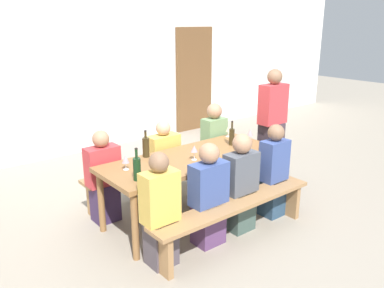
{
  "coord_description": "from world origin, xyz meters",
  "views": [
    {
      "loc": [
        -2.69,
        -3.32,
        2.24
      ],
      "look_at": [
        0.0,
        0.0,
        0.9
      ],
      "focal_mm": 37.31,
      "sensor_mm": 36.0,
      "label": 1
    }
  ],
  "objects_px": {
    "seated_guest_near_2": "(241,185)",
    "wine_bottle_1": "(137,168)",
    "tasting_table": "(192,163)",
    "bench_near": "(235,210)",
    "wine_bottle_2": "(232,136)",
    "seated_guest_far_2": "(214,146)",
    "standing_host": "(271,131)",
    "wine_bottle_0": "(146,147)",
    "wine_glass_1": "(250,133)",
    "seated_guest_far_0": "(104,179)",
    "bench_far": "(158,171)",
    "seated_guest_near_0": "(160,213)",
    "seated_guest_near_1": "(209,197)",
    "seated_guest_near_3": "(273,173)",
    "wine_glass_0": "(126,159)",
    "wine_glass_3": "(194,149)",
    "wine_glass_2": "(228,130)",
    "wooden_door": "(194,80)",
    "seated_guest_far_1": "(164,164)"
  },
  "relations": [
    {
      "from": "wine_glass_3",
      "to": "seated_guest_near_3",
      "type": "xyz_separation_m",
      "value": [
        0.82,
        -0.46,
        -0.34
      ]
    },
    {
      "from": "wooden_door",
      "to": "tasting_table",
      "type": "distance_m",
      "value": 4.0
    },
    {
      "from": "standing_host",
      "to": "seated_guest_near_1",
      "type": "bearing_deg",
      "value": 20.76
    },
    {
      "from": "wine_bottle_2",
      "to": "standing_host",
      "type": "distance_m",
      "value": 0.82
    },
    {
      "from": "seated_guest_near_3",
      "to": "wine_glass_1",
      "type": "bearing_deg",
      "value": -18.76
    },
    {
      "from": "seated_guest_near_3",
      "to": "seated_guest_far_0",
      "type": "bearing_deg",
      "value": 54.96
    },
    {
      "from": "wine_bottle_0",
      "to": "seated_guest_near_2",
      "type": "height_order",
      "value": "seated_guest_near_2"
    },
    {
      "from": "wine_bottle_2",
      "to": "standing_host",
      "type": "xyz_separation_m",
      "value": [
        0.81,
        0.05,
        -0.08
      ]
    },
    {
      "from": "seated_guest_near_2",
      "to": "tasting_table",
      "type": "bearing_deg",
      "value": 21.6
    },
    {
      "from": "wine_bottle_1",
      "to": "seated_guest_near_1",
      "type": "xyz_separation_m",
      "value": [
        0.61,
        -0.35,
        -0.35
      ]
    },
    {
      "from": "wine_glass_3",
      "to": "standing_host",
      "type": "relative_size",
      "value": 0.1
    },
    {
      "from": "seated_guest_near_3",
      "to": "standing_host",
      "type": "xyz_separation_m",
      "value": [
        0.71,
        0.65,
        0.25
      ]
    },
    {
      "from": "wine_bottle_0",
      "to": "wine_glass_2",
      "type": "xyz_separation_m",
      "value": [
        1.29,
        0.01,
        -0.02
      ]
    },
    {
      "from": "wine_glass_1",
      "to": "wine_glass_3",
      "type": "xyz_separation_m",
      "value": [
        -1.01,
        -0.11,
        0.02
      ]
    },
    {
      "from": "wine_bottle_0",
      "to": "bench_far",
      "type": "bearing_deg",
      "value": 43.65
    },
    {
      "from": "bench_far",
      "to": "seated_guest_near_1",
      "type": "relative_size",
      "value": 1.85
    },
    {
      "from": "wine_bottle_2",
      "to": "seated_guest_far_2",
      "type": "height_order",
      "value": "seated_guest_far_2"
    },
    {
      "from": "seated_guest_far_2",
      "to": "wine_glass_2",
      "type": "bearing_deg",
      "value": 10.44
    },
    {
      "from": "seated_guest_near_2",
      "to": "wine_glass_0",
      "type": "bearing_deg",
      "value": 56.61
    },
    {
      "from": "seated_guest_near_0",
      "to": "bench_near",
      "type": "bearing_deg",
      "value": -100.24
    },
    {
      "from": "wine_glass_0",
      "to": "seated_guest_near_2",
      "type": "relative_size",
      "value": 0.15
    },
    {
      "from": "wine_bottle_2",
      "to": "tasting_table",
      "type": "bearing_deg",
      "value": -176.85
    },
    {
      "from": "wine_glass_0",
      "to": "seated_guest_far_0",
      "type": "bearing_deg",
      "value": 95.37
    },
    {
      "from": "wooden_door",
      "to": "bench_far",
      "type": "xyz_separation_m",
      "value": [
        -2.54,
        -2.36,
        -0.69
      ]
    },
    {
      "from": "bench_far",
      "to": "wine_bottle_1",
      "type": "xyz_separation_m",
      "value": [
        -0.85,
        -0.92,
        0.51
      ]
    },
    {
      "from": "bench_far",
      "to": "wine_glass_3",
      "type": "relative_size",
      "value": 12.0
    },
    {
      "from": "wine_glass_1",
      "to": "seated_guest_far_0",
      "type": "relative_size",
      "value": 0.15
    },
    {
      "from": "seated_guest_far_2",
      "to": "wooden_door",
      "type": "bearing_deg",
      "value": 145.88
    },
    {
      "from": "tasting_table",
      "to": "wine_bottle_1",
      "type": "xyz_separation_m",
      "value": [
        -0.85,
        -0.21,
        0.2
      ]
    },
    {
      "from": "wine_glass_3",
      "to": "seated_guest_near_1",
      "type": "bearing_deg",
      "value": -112.04
    },
    {
      "from": "seated_guest_near_1",
      "to": "standing_host",
      "type": "height_order",
      "value": "standing_host"
    },
    {
      "from": "tasting_table",
      "to": "bench_near",
      "type": "height_order",
      "value": "tasting_table"
    },
    {
      "from": "wine_bottle_0",
      "to": "seated_guest_far_0",
      "type": "relative_size",
      "value": 0.29
    },
    {
      "from": "seated_guest_near_0",
      "to": "seated_guest_far_1",
      "type": "distance_m",
      "value": 1.4
    },
    {
      "from": "wine_glass_0",
      "to": "seated_guest_far_2",
      "type": "relative_size",
      "value": 0.14
    },
    {
      "from": "wine_glass_2",
      "to": "wooden_door",
      "type": "bearing_deg",
      "value": 58.8
    },
    {
      "from": "wooden_door",
      "to": "bench_near",
      "type": "relative_size",
      "value": 1.04
    },
    {
      "from": "wine_bottle_0",
      "to": "wine_glass_3",
      "type": "bearing_deg",
      "value": -50.21
    },
    {
      "from": "seated_guest_near_2",
      "to": "wine_bottle_1",
      "type": "bearing_deg",
      "value": 71.65
    },
    {
      "from": "wine_bottle_1",
      "to": "standing_host",
      "type": "xyz_separation_m",
      "value": [
        2.32,
        0.29,
        -0.09
      ]
    },
    {
      "from": "wine_glass_0",
      "to": "seated_guest_near_3",
      "type": "height_order",
      "value": "seated_guest_near_3"
    },
    {
      "from": "seated_guest_near_0",
      "to": "seated_guest_near_1",
      "type": "bearing_deg",
      "value": -90.0
    },
    {
      "from": "wooden_door",
      "to": "bench_far",
      "type": "bearing_deg",
      "value": -137.14
    },
    {
      "from": "standing_host",
      "to": "bench_far",
      "type": "bearing_deg",
      "value": -22.99
    },
    {
      "from": "wine_glass_0",
      "to": "wine_glass_3",
      "type": "distance_m",
      "value": 0.77
    },
    {
      "from": "tasting_table",
      "to": "bench_near",
      "type": "distance_m",
      "value": 0.78
    },
    {
      "from": "bench_near",
      "to": "seated_guest_far_0",
      "type": "height_order",
      "value": "seated_guest_far_0"
    },
    {
      "from": "wine_glass_0",
      "to": "standing_host",
      "type": "relative_size",
      "value": 0.1
    },
    {
      "from": "wine_bottle_1",
      "to": "wine_glass_0",
      "type": "bearing_deg",
      "value": 80.17
    },
    {
      "from": "wine_glass_3",
      "to": "seated_guest_near_3",
      "type": "bearing_deg",
      "value": -29.28
    }
  ]
}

